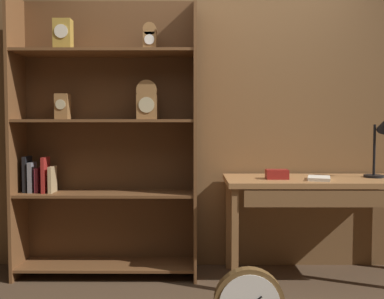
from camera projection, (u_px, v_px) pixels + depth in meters
The scene contains 6 objects.
back_wood_panel at pixel (215, 115), 3.71m from camera, with size 4.80×0.05×2.60m, color brown.
bookshelf at pixel (106, 139), 3.47m from camera, with size 1.44×0.37×2.23m.
workbench at pixel (320, 190), 3.33m from camera, with size 1.47×0.64×0.80m.
desk_lamp at pixel (382, 137), 3.34m from camera, with size 0.22×0.22×0.50m.
toolbox_small at pixel (277, 174), 3.29m from camera, with size 0.17×0.11×0.07m, color maroon.
open_repair_manual at pixel (319, 178), 3.24m from camera, with size 0.16×0.22×0.03m, color silver.
Camera 1 is at (-0.18, -2.37, 1.21)m, focal length 40.29 mm.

